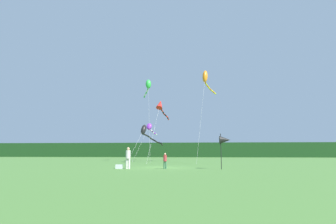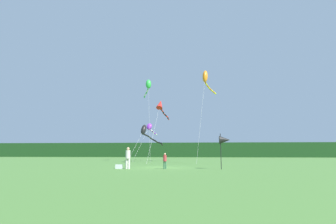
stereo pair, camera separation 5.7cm
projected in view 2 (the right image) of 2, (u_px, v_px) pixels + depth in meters
name	position (u px, v px, depth m)	size (l,w,h in m)	color
ground_plane	(162.00, 168.00, 24.01)	(120.00, 120.00, 0.00)	#477533
distant_treeline	(182.00, 150.00, 68.59)	(108.00, 2.28, 3.77)	#193D19
person_adult	(128.00, 157.00, 22.31)	(0.40, 0.40, 1.83)	silver
person_child	(165.00, 160.00, 22.33)	(0.29, 0.29, 1.34)	#3F724C
cooler_box	(119.00, 167.00, 22.36)	(0.57, 0.35, 0.36)	silver
banner_flag_pole	(225.00, 140.00, 21.96)	(0.90, 0.70, 2.98)	black
kite_orange	(206.00, 78.00, 35.64)	(3.19, 6.81, 12.53)	#B2B2B2
kite_black	(147.00, 133.00, 36.05)	(3.19, 10.46, 5.24)	#B2B2B2
kite_red	(161.00, 106.00, 38.05)	(2.02, 9.38, 9.09)	#B2B2B2
kite_purple	(150.00, 128.00, 43.20)	(2.52, 8.09, 6.21)	#B2B2B2
kite_green	(148.00, 85.00, 39.74)	(2.14, 5.99, 12.39)	#B2B2B2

